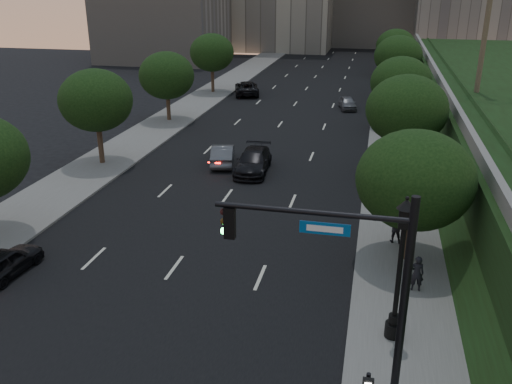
% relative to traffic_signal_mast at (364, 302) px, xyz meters
% --- Properties ---
extents(ground, '(160.00, 160.00, 0.00)m').
position_rel_traffic_signal_mast_xyz_m(ground, '(-8.47, 1.79, -3.67)').
color(ground, black).
rests_on(ground, ground).
extents(road_surface, '(16.00, 140.00, 0.02)m').
position_rel_traffic_signal_mast_xyz_m(road_surface, '(-8.47, 31.79, -3.66)').
color(road_surface, black).
rests_on(road_surface, ground).
extents(sidewalk_right, '(4.50, 140.00, 0.15)m').
position_rel_traffic_signal_mast_xyz_m(sidewalk_right, '(1.78, 31.79, -3.60)').
color(sidewalk_right, slate).
rests_on(sidewalk_right, ground).
extents(sidewalk_left, '(4.50, 140.00, 0.15)m').
position_rel_traffic_signal_mast_xyz_m(sidewalk_left, '(-18.72, 31.79, -3.60)').
color(sidewalk_left, slate).
rests_on(sidewalk_left, ground).
extents(parapet_wall, '(0.35, 90.00, 0.70)m').
position_rel_traffic_signal_mast_xyz_m(parapet_wall, '(5.03, 29.79, 0.68)').
color(parapet_wall, slate).
rests_on(parapet_wall, embankment).
extents(office_block_filler, '(18.00, 16.00, 14.00)m').
position_rel_traffic_signal_mast_xyz_m(office_block_filler, '(-34.47, 71.79, 3.33)').
color(office_block_filler, '#9A988E').
rests_on(office_block_filler, ground).
extents(tree_right_a, '(5.20, 5.20, 6.24)m').
position_rel_traffic_signal_mast_xyz_m(tree_right_a, '(1.83, 9.79, 0.35)').
color(tree_right_a, '#38281C').
rests_on(tree_right_a, ground).
extents(tree_right_b, '(5.20, 5.20, 6.74)m').
position_rel_traffic_signal_mast_xyz_m(tree_right_b, '(1.83, 21.79, 0.84)').
color(tree_right_b, '#38281C').
rests_on(tree_right_b, ground).
extents(tree_right_c, '(5.20, 5.20, 6.24)m').
position_rel_traffic_signal_mast_xyz_m(tree_right_c, '(1.83, 34.79, 0.35)').
color(tree_right_c, '#38281C').
rests_on(tree_right_c, ground).
extents(tree_right_d, '(5.20, 5.20, 6.74)m').
position_rel_traffic_signal_mast_xyz_m(tree_right_d, '(1.83, 48.79, 0.84)').
color(tree_right_d, '#38281C').
rests_on(tree_right_d, ground).
extents(tree_right_e, '(5.20, 5.20, 6.24)m').
position_rel_traffic_signal_mast_xyz_m(tree_right_e, '(1.83, 63.79, 0.35)').
color(tree_right_e, '#38281C').
rests_on(tree_right_e, ground).
extents(tree_left_b, '(5.00, 5.00, 6.71)m').
position_rel_traffic_signal_mast_xyz_m(tree_left_b, '(-18.77, 19.79, 0.90)').
color(tree_left_b, '#38281C').
rests_on(tree_left_b, ground).
extents(tree_left_c, '(5.00, 5.00, 6.34)m').
position_rel_traffic_signal_mast_xyz_m(tree_left_c, '(-18.77, 32.79, 0.53)').
color(tree_left_c, '#38281C').
rests_on(tree_left_c, ground).
extents(tree_left_d, '(5.00, 5.00, 6.71)m').
position_rel_traffic_signal_mast_xyz_m(tree_left_d, '(-18.77, 46.79, 0.90)').
color(tree_left_d, '#38281C').
rests_on(tree_left_d, ground).
extents(traffic_signal_mast, '(5.68, 0.56, 7.00)m').
position_rel_traffic_signal_mast_xyz_m(traffic_signal_mast, '(0.00, 0.00, 0.00)').
color(traffic_signal_mast, black).
rests_on(traffic_signal_mast, ground).
extents(street_lamp, '(0.64, 0.64, 5.62)m').
position_rel_traffic_signal_mast_xyz_m(street_lamp, '(1.14, 3.56, -1.04)').
color(street_lamp, black).
rests_on(street_lamp, ground).
extents(sedan_near_left, '(1.79, 3.85, 1.28)m').
position_rel_traffic_signal_mast_xyz_m(sedan_near_left, '(-15.47, 4.60, -3.03)').
color(sedan_near_left, black).
rests_on(sedan_near_left, ground).
extents(sedan_mid_left, '(2.42, 4.57, 1.43)m').
position_rel_traffic_signal_mast_xyz_m(sedan_mid_left, '(-10.44, 21.76, -2.96)').
color(sedan_mid_left, '#535459').
rests_on(sedan_mid_left, ground).
extents(sedan_far_left, '(3.98, 6.05, 1.55)m').
position_rel_traffic_signal_mast_xyz_m(sedan_far_left, '(-14.66, 46.48, -2.90)').
color(sedan_far_left, black).
rests_on(sedan_far_left, ground).
extents(sedan_near_right, '(2.42, 5.29, 1.50)m').
position_rel_traffic_signal_mast_xyz_m(sedan_near_right, '(-7.95, 20.56, -2.92)').
color(sedan_near_right, black).
rests_on(sedan_near_right, ground).
extents(sedan_far_right, '(2.30, 3.98, 1.28)m').
position_rel_traffic_signal_mast_xyz_m(sedan_far_right, '(-2.96, 41.55, -3.03)').
color(sedan_far_right, slate).
rests_on(sedan_far_right, ground).
extents(pedestrian_a, '(0.59, 0.41, 1.57)m').
position_rel_traffic_signal_mast_xyz_m(pedestrian_a, '(2.09, 7.00, -2.74)').
color(pedestrian_a, black).
rests_on(pedestrian_a, sidewalk_right).
extents(pedestrian_b, '(0.88, 0.74, 1.61)m').
position_rel_traffic_signal_mast_xyz_m(pedestrian_b, '(1.30, 11.42, -2.72)').
color(pedestrian_b, black).
rests_on(pedestrian_b, sidewalk_right).
extents(pedestrian_c, '(1.01, 0.74, 1.59)m').
position_rel_traffic_signal_mast_xyz_m(pedestrian_c, '(1.91, 18.05, -2.73)').
color(pedestrian_c, black).
rests_on(pedestrian_c, sidewalk_right).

